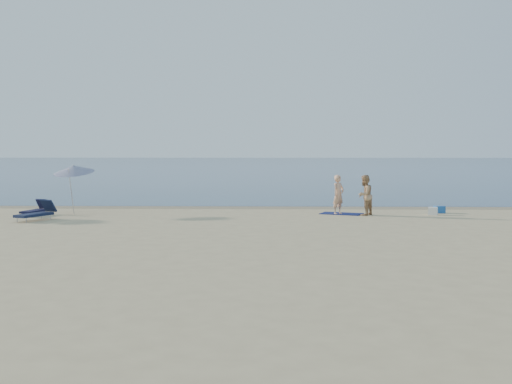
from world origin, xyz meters
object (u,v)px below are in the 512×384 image
person_right (365,195)px  umbrella_near (74,169)px  person_left (338,195)px  blue_cooler (439,210)px

person_right → umbrella_near: size_ratio=0.75×
umbrella_near → person_left: bearing=13.6°
person_right → umbrella_near: umbrella_near is taller
person_right → blue_cooler: (3.51, 1.06, -0.72)m
blue_cooler → umbrella_near: (-16.29, -0.84, 1.83)m
person_right → person_left: bearing=-73.3°
person_right → blue_cooler: bearing=143.0°
person_left → person_right: (1.09, -0.39, 0.01)m
person_left → umbrella_near: 11.74m
person_left → blue_cooler: (4.61, 0.67, -0.71)m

